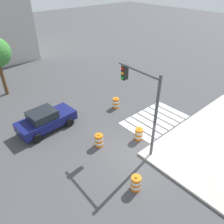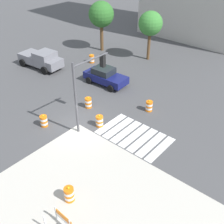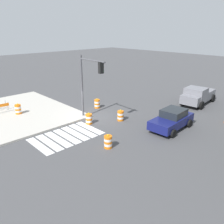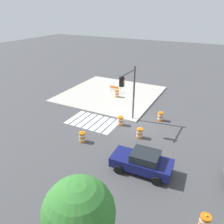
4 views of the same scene
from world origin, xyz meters
The scene contains 13 objects.
ground_plane centered at (0.00, 0.00, 0.00)m, with size 120.00×120.00×0.00m, color #474749.
sidewalk_corner centered at (6.00, -6.00, 0.07)m, with size 12.00×12.00×0.15m, color #BCB7AD.
crosswalk_stripes centered at (4.00, 1.80, 0.01)m, with size 5.10×3.20×0.02m.
sports_car centered at (-3.06, 6.51, 0.81)m, with size 4.39×2.31×1.63m.
traffic_barrel_near_corner centered at (-7.57, 9.28, 0.45)m, with size 0.56×0.56×1.02m.
traffic_barrel_crosswalk_end centered at (2.91, 5.29, 0.45)m, with size 0.56×0.56×1.02m.
traffic_barrel_median_near centered at (-2.02, -1.72, 0.45)m, with size 0.56×0.56×1.02m.
traffic_barrel_median_far centered at (1.23, 1.04, 0.45)m, with size 0.56×0.56×1.02m.
traffic_barrel_far_curb centered at (-1.30, 2.38, 0.45)m, with size 0.56×0.56×1.02m.
traffic_barrel_on_sidewalk centered at (4.76, -5.24, 0.60)m, with size 0.56×0.56×1.02m.
construction_barricade centered at (5.74, -6.67, 0.72)m, with size 1.30×0.81×1.00m.
traffic_light_pole centered at (0.63, 0.54, 3.91)m, with size 0.47×3.29×5.50m.
street_tree_streetside_near centered at (-3.31, 14.22, 4.07)m, with size 2.64×2.64×5.44m.
Camera 4 is at (-6.85, 18.50, 10.68)m, focal length 35.12 mm.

